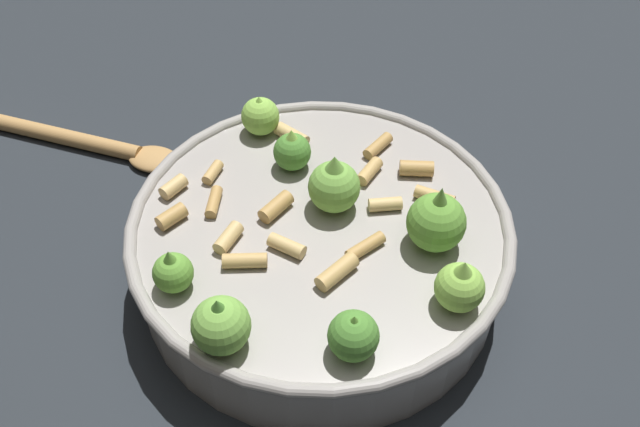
{
  "coord_description": "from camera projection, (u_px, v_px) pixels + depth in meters",
  "views": [
    {
      "loc": [
        0.31,
        0.18,
        0.45
      ],
      "look_at": [
        0.0,
        0.0,
        0.07
      ],
      "focal_mm": 38.54,
      "sensor_mm": 36.0,
      "label": 1
    }
  ],
  "objects": [
    {
      "name": "wooden_spoon",
      "position": [
        76.0,
        140.0,
        0.68
      ],
      "size": [
        0.08,
        0.25,
        0.02
      ],
      "color": "#B2844C",
      "rests_on": "ground"
    },
    {
      "name": "cooking_pan",
      "position": [
        321.0,
        244.0,
        0.55
      ],
      "size": [
        0.3,
        0.3,
        0.12
      ],
      "color": "#9E9993",
      "rests_on": "ground"
    },
    {
      "name": "ground_plane",
      "position": [
        320.0,
        273.0,
        0.57
      ],
      "size": [
        2.4,
        2.4,
        0.0
      ],
      "primitive_type": "plane",
      "color": "#23282D"
    }
  ]
}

